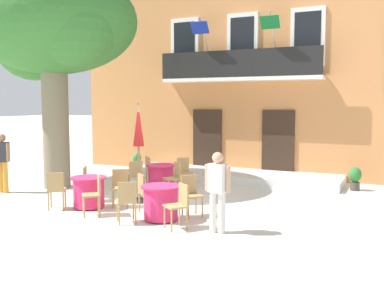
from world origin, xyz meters
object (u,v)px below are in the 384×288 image
at_px(cafe_chair_middle_3, 151,169).
at_px(cafe_chair_near_tree_1, 89,181).
at_px(cafe_chair_middle_2, 184,171).
at_px(pedestrian_near_entrance, 218,188).
at_px(cafe_chair_front_1, 127,199).
at_px(cafe_chair_front_2, 179,203).
at_px(cafe_table_near_tree, 89,192).
at_px(cafe_chair_front_0, 146,190).
at_px(cafe_table_front, 161,202).
at_px(cafe_chair_middle_0, 135,174).
at_px(cafe_chair_near_tree_2, 56,188).
at_px(cafe_chair_near_tree_0, 120,185).
at_px(ground_planter_left, 137,161).
at_px(pedestrian_mid_plaza, 3,160).
at_px(ground_planter_right, 355,178).
at_px(cafe_chair_middle_1, 174,176).
at_px(cafe_chair_front_3, 191,193).
at_px(cafe_umbrella, 139,138).
at_px(cafe_chair_near_tree_3, 95,192).
at_px(plane_tree, 52,28).
at_px(cafe_table_middle, 161,177).

bearing_deg(cafe_chair_middle_3, cafe_chair_near_tree_1, -99.81).
distance_m(cafe_chair_middle_2, pedestrian_near_entrance, 4.54).
distance_m(cafe_chair_front_1, cafe_chair_front_2, 1.17).
bearing_deg(cafe_table_near_tree, cafe_chair_front_0, 6.69).
bearing_deg(cafe_table_front, cafe_chair_near_tree_1, 162.16).
xyz_separation_m(cafe_chair_middle_0, cafe_chair_middle_3, (-0.08, 1.01, 0.00)).
bearing_deg(cafe_chair_near_tree_2, cafe_chair_middle_3, 81.12).
distance_m(cafe_chair_near_tree_0, cafe_table_front, 1.70).
relative_size(cafe_chair_middle_2, pedestrian_near_entrance, 0.57).
height_order(cafe_chair_near_tree_2, ground_planter_left, cafe_chair_near_tree_2).
xyz_separation_m(cafe_chair_near_tree_2, pedestrian_mid_plaza, (-2.77, 0.91, 0.42)).
bearing_deg(cafe_chair_near_tree_2, ground_planter_left, 104.14).
bearing_deg(cafe_chair_middle_0, ground_planter_left, 121.66).
bearing_deg(cafe_chair_front_1, ground_planter_right, 54.82).
distance_m(cafe_chair_near_tree_0, cafe_chair_near_tree_1, 1.06).
relative_size(cafe_table_near_tree, cafe_chair_near_tree_0, 0.95).
bearing_deg(cafe_table_front, cafe_chair_middle_1, 111.04).
xyz_separation_m(cafe_chair_near_tree_0, cafe_chair_front_3, (1.96, -0.08, 0.00)).
relative_size(cafe_chair_front_0, ground_planter_left, 1.37).
bearing_deg(cafe_chair_front_1, cafe_chair_middle_2, 98.41).
height_order(cafe_chair_near_tree_2, cafe_chair_front_2, same).
bearing_deg(cafe_chair_middle_3, cafe_chair_front_1, -66.59).
relative_size(cafe_chair_front_0, cafe_chair_front_1, 1.00).
relative_size(cafe_chair_front_0, pedestrian_mid_plaza, 0.54).
xyz_separation_m(cafe_chair_near_tree_0, cafe_chair_front_2, (2.18, -1.10, 0.00)).
bearing_deg(cafe_chair_front_0, cafe_table_front, -32.70).
distance_m(cafe_chair_front_0, pedestrian_near_entrance, 2.25).
height_order(cafe_chair_front_1, cafe_umbrella, cafe_umbrella).
height_order(cafe_umbrella, ground_planter_right, cafe_umbrella).
xyz_separation_m(cafe_chair_near_tree_1, cafe_umbrella, (1.22, 0.46, 1.14)).
relative_size(cafe_chair_middle_3, ground_planter_right, 1.33).
bearing_deg(cafe_chair_near_tree_3, cafe_chair_near_tree_2, 178.69).
xyz_separation_m(cafe_chair_middle_3, cafe_chair_front_1, (1.65, -3.81, 0.00)).
height_order(cafe_chair_middle_0, ground_planter_left, cafe_chair_middle_0).
bearing_deg(cafe_table_front, cafe_chair_near_tree_3, -170.18).
distance_m(cafe_chair_middle_0, pedestrian_mid_plaza, 3.78).
xyz_separation_m(cafe_chair_front_0, pedestrian_near_entrance, (2.09, -0.75, 0.37)).
bearing_deg(cafe_chair_front_2, cafe_chair_front_3, 101.96).
relative_size(cafe_chair_near_tree_2, cafe_chair_middle_3, 1.00).
bearing_deg(ground_planter_right, cafe_chair_front_3, -124.20).
height_order(plane_tree, pedestrian_near_entrance, plane_tree).
bearing_deg(cafe_table_near_tree, cafe_chair_near_tree_0, 38.38).
distance_m(cafe_table_middle, cafe_table_front, 3.21).
relative_size(cafe_chair_near_tree_2, cafe_chair_front_1, 1.00).
distance_m(cafe_chair_middle_3, cafe_table_front, 3.91).
xyz_separation_m(cafe_chair_middle_2, cafe_chair_front_1, (0.58, -3.94, 0.00)).
bearing_deg(cafe_umbrella, cafe_table_near_tree, -126.00).
height_order(cafe_chair_near_tree_0, pedestrian_mid_plaza, pedestrian_mid_plaza).
bearing_deg(cafe_chair_near_tree_3, cafe_table_front, 9.82).
xyz_separation_m(cafe_chair_near_tree_0, cafe_chair_near_tree_2, (-1.17, -0.94, 0.00)).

